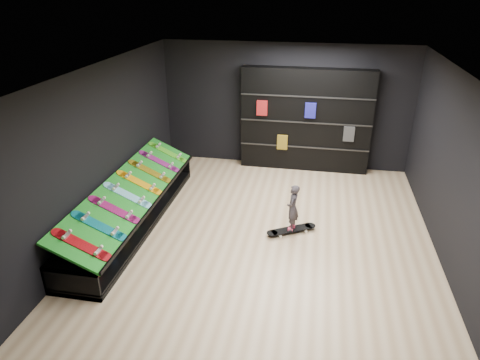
% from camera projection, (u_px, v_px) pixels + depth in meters
% --- Properties ---
extents(floor, '(6.00, 7.00, 0.01)m').
position_uv_depth(floor, '(265.00, 236.00, 7.90)').
color(floor, '#CAAF88').
rests_on(floor, ground).
extents(ceiling, '(6.00, 7.00, 0.01)m').
position_uv_depth(ceiling, '(269.00, 71.00, 6.62)').
color(ceiling, white).
rests_on(ceiling, ground).
extents(wall_back, '(6.00, 0.02, 3.00)m').
position_uv_depth(wall_back, '(285.00, 106.00, 10.38)').
color(wall_back, black).
rests_on(wall_back, ground).
extents(wall_front, '(6.00, 0.02, 3.00)m').
position_uv_depth(wall_front, '(220.00, 296.00, 4.15)').
color(wall_front, black).
rests_on(wall_front, ground).
extents(wall_left, '(0.02, 7.00, 3.00)m').
position_uv_depth(wall_left, '(103.00, 149.00, 7.76)').
color(wall_left, black).
rests_on(wall_left, ground).
extents(wall_right, '(0.02, 7.00, 3.00)m').
position_uv_depth(wall_right, '(455.00, 174.00, 6.76)').
color(wall_right, black).
rests_on(wall_right, ground).
extents(display_rack, '(0.90, 4.50, 0.50)m').
position_uv_depth(display_rack, '(134.00, 211.00, 8.22)').
color(display_rack, black).
rests_on(display_rack, ground).
extents(turf_ramp, '(0.92, 4.50, 0.46)m').
position_uv_depth(turf_ramp, '(133.00, 190.00, 8.02)').
color(turf_ramp, '#116C15').
rests_on(turf_ramp, display_rack).
extents(back_shelving, '(3.08, 0.36, 2.47)m').
position_uv_depth(back_shelving, '(306.00, 120.00, 10.24)').
color(back_shelving, black).
rests_on(back_shelving, ground).
extents(floor_skateboard, '(0.96, 0.68, 0.09)m').
position_uv_depth(floor_skateboard, '(291.00, 231.00, 7.97)').
color(floor_skateboard, black).
rests_on(floor_skateboard, ground).
extents(child, '(0.16, 0.22, 0.54)m').
position_uv_depth(child, '(292.00, 216.00, 7.83)').
color(child, black).
rests_on(child, floor_skateboard).
extents(display_board_0, '(0.93, 0.22, 0.50)m').
position_uv_depth(display_board_0, '(82.00, 245.00, 6.31)').
color(display_board_0, red).
rests_on(display_board_0, turf_ramp).
extents(display_board_1, '(0.93, 0.22, 0.50)m').
position_uv_depth(display_board_1, '(99.00, 226.00, 6.79)').
color(display_board_1, '#0C8C99').
rests_on(display_board_1, turf_ramp).
extents(display_board_2, '(0.93, 0.22, 0.50)m').
position_uv_depth(display_board_2, '(114.00, 210.00, 7.28)').
color(display_board_2, '#E5198C').
rests_on(display_board_2, turf_ramp).
extents(display_board_3, '(0.93, 0.22, 0.50)m').
position_uv_depth(display_board_3, '(128.00, 195.00, 7.76)').
color(display_board_3, '#0CB2E5').
rests_on(display_board_3, turf_ramp).
extents(display_board_4, '(0.93, 0.22, 0.50)m').
position_uv_depth(display_board_4, '(140.00, 183.00, 8.24)').
color(display_board_4, yellow).
rests_on(display_board_4, turf_ramp).
extents(display_board_5, '(0.93, 0.22, 0.50)m').
position_uv_depth(display_board_5, '(150.00, 171.00, 8.73)').
color(display_board_5, yellow).
rests_on(display_board_5, turf_ramp).
extents(display_board_6, '(0.93, 0.22, 0.50)m').
position_uv_depth(display_board_6, '(159.00, 161.00, 9.21)').
color(display_board_6, '#2626BF').
rests_on(display_board_6, turf_ramp).
extents(display_board_7, '(0.93, 0.22, 0.50)m').
position_uv_depth(display_board_7, '(168.00, 152.00, 9.69)').
color(display_board_7, green).
rests_on(display_board_7, turf_ramp).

